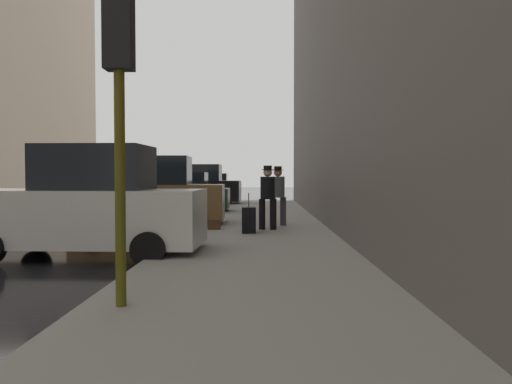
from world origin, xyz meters
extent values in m
cube|color=gray|center=(6.00, 0.00, 0.07)|extent=(4.00, 40.00, 0.15)
cube|color=silver|center=(2.60, -0.28, 0.82)|extent=(4.66, 1.99, 1.10)
cube|color=black|center=(2.80, -0.29, 1.80)|extent=(2.12, 1.63, 0.90)
cylinder|color=black|center=(1.14, 0.69, 0.32)|extent=(0.65, 0.24, 0.64)
cylinder|color=black|center=(4.13, 0.59, 0.32)|extent=(0.65, 0.24, 0.64)
cylinder|color=black|center=(4.06, -1.25, 0.32)|extent=(0.65, 0.24, 0.64)
cube|color=brown|center=(2.60, 5.36, 0.82)|extent=(4.67, 2.02, 1.10)
cube|color=black|center=(2.80, 5.37, 1.80)|extent=(2.13, 1.64, 0.90)
cylinder|color=black|center=(1.07, 6.22, 0.32)|extent=(0.65, 0.24, 0.64)
cylinder|color=black|center=(1.14, 4.38, 0.32)|extent=(0.65, 0.24, 0.64)
cylinder|color=black|center=(4.06, 6.34, 0.32)|extent=(0.65, 0.24, 0.64)
cylinder|color=black|center=(4.13, 4.50, 0.32)|extent=(0.65, 0.24, 0.64)
cube|color=#193828|center=(2.60, 10.82, 0.69)|extent=(4.22, 1.88, 0.84)
cube|color=black|center=(2.80, 10.82, 1.44)|extent=(1.91, 1.58, 0.70)
cylinder|color=black|center=(1.23, 11.73, 0.32)|extent=(0.64, 0.23, 0.64)
cylinder|color=black|center=(1.24, 9.89, 0.32)|extent=(0.64, 0.23, 0.64)
cylinder|color=black|center=(3.96, 11.75, 0.32)|extent=(0.64, 0.23, 0.64)
cylinder|color=black|center=(3.97, 9.91, 0.32)|extent=(0.64, 0.23, 0.64)
cube|color=black|center=(2.60, 16.85, 0.82)|extent=(4.64, 1.94, 1.10)
cube|color=black|center=(2.80, 16.84, 1.80)|extent=(2.10, 1.61, 0.90)
cylinder|color=black|center=(1.13, 17.80, 0.32)|extent=(0.64, 0.23, 0.64)
cylinder|color=black|center=(1.09, 15.96, 0.32)|extent=(0.64, 0.23, 0.64)
cylinder|color=black|center=(4.11, 17.74, 0.32)|extent=(0.64, 0.23, 0.64)
cylinder|color=black|center=(4.07, 15.90, 0.32)|extent=(0.64, 0.23, 0.64)
cube|color=#B2191E|center=(2.60, 22.83, 0.69)|extent=(4.24, 1.94, 0.84)
cube|color=black|center=(2.80, 22.84, 1.44)|extent=(1.93, 1.61, 0.70)
cylinder|color=black|center=(1.21, 23.72, 0.32)|extent=(0.64, 0.23, 0.64)
cylinder|color=black|center=(1.26, 21.88, 0.32)|extent=(0.64, 0.23, 0.64)
cylinder|color=black|center=(3.94, 23.79, 0.32)|extent=(0.64, 0.23, 0.64)
cylinder|color=black|center=(3.99, 21.95, 0.32)|extent=(0.64, 0.23, 0.64)
cylinder|color=red|center=(4.45, 5.49, 0.43)|extent=(0.22, 0.22, 0.55)
sphere|color=red|center=(4.45, 5.49, 0.76)|extent=(0.20, 0.20, 0.20)
cylinder|color=red|center=(4.29, 5.49, 0.45)|extent=(0.10, 0.09, 0.09)
cylinder|color=red|center=(4.61, 5.49, 0.45)|extent=(0.10, 0.09, 0.09)
cylinder|color=#514C0F|center=(4.50, -4.51, 1.95)|extent=(0.12, 0.12, 3.60)
cube|color=black|center=(4.50, -4.51, 3.30)|extent=(0.32, 0.24, 0.90)
sphere|color=red|center=(4.50, -4.38, 3.58)|extent=(0.14, 0.14, 0.14)
sphere|color=yellow|center=(4.50, -4.38, 3.30)|extent=(0.14, 0.14, 0.14)
sphere|color=green|center=(4.50, -4.38, 3.02)|extent=(0.14, 0.14, 0.14)
cylinder|color=black|center=(6.11, 3.68, 0.57)|extent=(0.22, 0.22, 0.85)
cylinder|color=black|center=(6.42, 3.60, 0.57)|extent=(0.22, 0.22, 0.85)
cylinder|color=black|center=(6.27, 3.64, 1.31)|extent=(0.48, 0.48, 0.62)
sphere|color=tan|center=(6.27, 3.64, 1.74)|extent=(0.24, 0.24, 0.24)
cylinder|color=black|center=(6.27, 3.64, 1.81)|extent=(0.34, 0.34, 0.02)
cylinder|color=black|center=(6.27, 3.64, 1.87)|extent=(0.23, 0.23, 0.11)
cylinder|color=#333338|center=(6.43, 4.71, 0.57)|extent=(0.21, 0.21, 0.85)
cylinder|color=#333338|center=(6.74, 4.77, 0.57)|extent=(0.21, 0.21, 0.85)
cylinder|color=#4C5156|center=(6.58, 4.74, 1.31)|extent=(0.47, 0.47, 0.62)
sphere|color=#997051|center=(6.58, 4.74, 1.74)|extent=(0.24, 0.24, 0.24)
cylinder|color=black|center=(6.58, 4.74, 1.81)|extent=(0.34, 0.34, 0.02)
cylinder|color=black|center=(6.58, 4.74, 1.87)|extent=(0.23, 0.23, 0.11)
cube|color=black|center=(5.76, 2.89, 0.49)|extent=(0.39, 0.58, 0.68)
cylinder|color=#333333|center=(5.76, 2.89, 1.01)|extent=(0.02, 0.02, 0.36)
cube|color=#472D19|center=(4.77, 3.74, 0.29)|extent=(0.32, 0.44, 0.28)
camera|label=1|loc=(6.13, -10.18, 1.65)|focal=35.00mm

